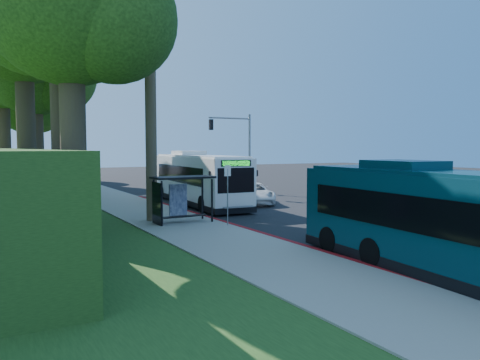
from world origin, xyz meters
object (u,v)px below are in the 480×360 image
pickup (253,193)px  white_bus (198,178)px  teal_bus (448,222)px  bus_shelter (177,191)px

pickup → white_bus: bearing=174.6°
white_bus → teal_bus: 21.35m
white_bus → pickup: (3.56, -1.68, -1.11)m
bus_shelter → teal_bus: 14.08m
bus_shelter → white_bus: white_bus is taller
bus_shelter → teal_bus: (3.46, -13.65, -0.03)m
teal_bus → pickup: (4.76, 19.63, -1.01)m
teal_bus → pickup: bearing=80.8°
teal_bus → bus_shelter: bearing=108.6°
white_bus → pickup: size_ratio=2.38×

